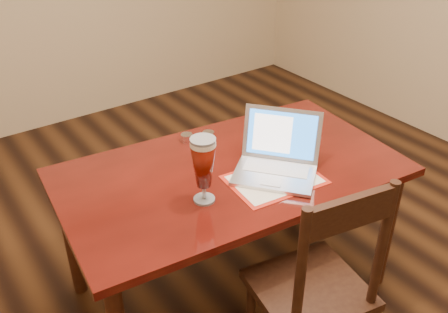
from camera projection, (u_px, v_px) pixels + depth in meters
ground at (257, 280)px, 2.74m from camera, size 5.00×5.00×0.00m
dining_table at (232, 183)px, 2.36m from camera, size 1.67×1.05×1.04m
dining_chair at (315, 289)px, 2.02m from camera, size 0.51×0.49×1.04m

